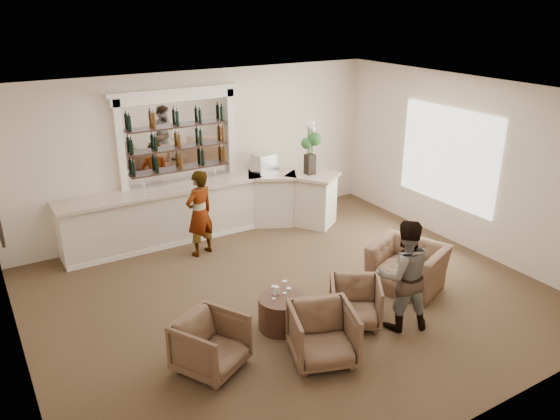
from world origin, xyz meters
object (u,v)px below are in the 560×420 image
object	(u,v)px
bar_counter	(206,210)
sommelier	(200,213)
espresso_machine	(265,163)
armchair_center	(323,335)
flower_vase	(310,145)
guest	(403,275)
armchair_right	(355,302)
armchair_left	(211,344)
cocktail_table	(282,312)
armchair_far	(407,266)

from	to	relation	value
bar_counter	sommelier	size ratio (longest dim) A/B	3.42
bar_counter	espresso_machine	bearing A→B (deg)	0.77
armchair_center	flower_vase	bearing A→B (deg)	77.65
guest	armchair_right	bearing A→B (deg)	-17.26
bar_counter	sommelier	world-z (taller)	sommelier
flower_vase	armchair_left	bearing A→B (deg)	-138.21
cocktail_table	espresso_machine	size ratio (longest dim) A/B	1.49
cocktail_table	armchair_right	distance (m)	1.12
armchair_center	armchair_far	xyz separation A→B (m)	(2.40, 0.91, -0.01)
bar_counter	guest	xyz separation A→B (m)	(1.11, -4.58, 0.28)
cocktail_table	sommelier	bearing A→B (deg)	90.36
bar_counter	flower_vase	xyz separation A→B (m)	(2.16, -0.57, 1.20)
armchair_right	espresso_machine	xyz separation A→B (m)	(0.82, 4.18, 1.00)
armchair_left	armchair_far	xyz separation A→B (m)	(3.77, 0.31, 0.00)
guest	armchair_far	world-z (taller)	guest
guest	armchair_center	distance (m)	1.54
sommelier	espresso_machine	world-z (taller)	sommelier
guest	armchair_right	world-z (taller)	guest
armchair_right	cocktail_table	bearing A→B (deg)	-170.64
armchair_left	bar_counter	bearing A→B (deg)	38.15
cocktail_table	bar_counter	bearing A→B (deg)	83.45
cocktail_table	armchair_left	distance (m)	1.36
bar_counter	armchair_left	world-z (taller)	bar_counter
cocktail_table	guest	bearing A→B (deg)	-30.16
armchair_center	armchair_right	xyz separation A→B (m)	(0.95, 0.49, -0.04)
espresso_machine	flower_vase	world-z (taller)	flower_vase
armchair_right	espresso_machine	world-z (taller)	espresso_machine
armchair_right	flower_vase	world-z (taller)	flower_vase
cocktail_table	armchair_right	xyz separation A→B (m)	(1.01, -0.47, 0.10)
guest	armchair_center	xyz separation A→B (m)	(-1.46, -0.07, -0.46)
guest	espresso_machine	distance (m)	4.63
guest	armchair_center	bearing A→B (deg)	24.64
armchair_left	armchair_right	distance (m)	2.32
cocktail_table	armchair_center	distance (m)	0.97
armchair_far	flower_vase	distance (m)	3.46
cocktail_table	flower_vase	bearing A→B (deg)	50.34
cocktail_table	espresso_machine	world-z (taller)	espresso_machine
sommelier	flower_vase	bearing A→B (deg)	165.88
sommelier	armchair_center	distance (m)	3.93
sommelier	flower_vase	size ratio (longest dim) A/B	1.48
bar_counter	guest	world-z (taller)	guest
bar_counter	guest	distance (m)	4.72
cocktail_table	flower_vase	distance (m)	4.33
guest	armchair_center	world-z (taller)	guest
guest	flower_vase	distance (m)	4.24
armchair_center	espresso_machine	world-z (taller)	espresso_machine
guest	bar_counter	bearing A→B (deg)	-54.48
sommelier	armchair_far	distance (m)	3.91
guest	espresso_machine	size ratio (longest dim) A/B	3.63
bar_counter	espresso_machine	distance (m)	1.60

